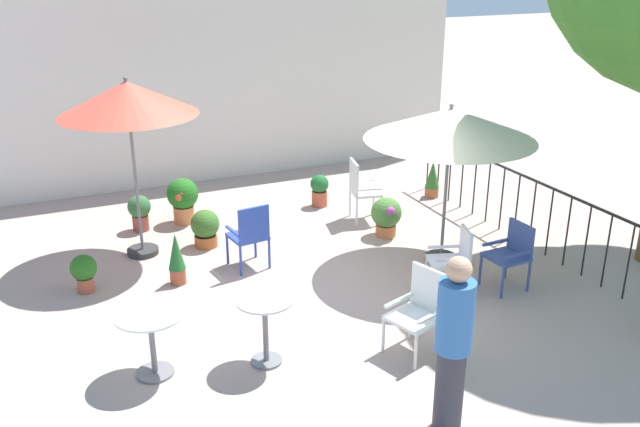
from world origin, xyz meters
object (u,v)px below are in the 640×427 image
patio_chair_3 (511,251)px  patio_chair_4 (250,233)px  potted_plant_0 (386,215)px  potted_plant_4 (84,271)px  patio_chair_1 (361,187)px  patio_umbrella_0 (127,100)px  potted_plant_6 (320,189)px  cafe_table_0 (265,319)px  patio_umbrella_1 (450,125)px  cafe_table_1 (151,332)px  patio_chair_2 (420,307)px  patio_chair_0 (454,257)px  potted_plant_3 (183,198)px  potted_plant_8 (177,258)px  potted_plant_2 (205,228)px  potted_plant_1 (432,179)px  standing_person (453,344)px  potted_plant_5 (140,211)px

patio_chair_3 → patio_chair_4: bearing=147.4°
potted_plant_0 → potted_plant_4: bearing=-179.1°
patio_chair_1 → patio_umbrella_0: bearing=178.5°
potted_plant_0 → potted_plant_6: bearing=104.4°
patio_umbrella_0 → cafe_table_0: patio_umbrella_0 is taller
patio_umbrella_1 → cafe_table_1: patio_umbrella_1 is taller
patio_chair_2 → potted_plant_0: 3.17m
patio_chair_0 → patio_chair_2: (-1.08, -0.97, 0.03)m
patio_umbrella_0 → potted_plant_3: bearing=48.9°
patio_umbrella_0 → potted_plant_8: 2.18m
patio_umbrella_0 → potted_plant_2: patio_umbrella_0 is taller
potted_plant_0 → patio_umbrella_0: bearing=167.0°
cafe_table_1 → potted_plant_6: 5.19m
potted_plant_1 → standing_person: size_ratio=0.38×
patio_umbrella_1 → potted_plant_1: bearing=60.6°
patio_umbrella_0 → potted_plant_6: (3.09, 0.78, -1.93)m
patio_umbrella_0 → potted_plant_1: bearing=4.6°
patio_umbrella_0 → patio_chair_2: size_ratio=2.70×
patio_umbrella_1 → potted_plant_2: size_ratio=4.02×
patio_chair_2 → potted_plant_5: size_ratio=1.65×
potted_plant_6 → potted_plant_8: bearing=-146.2°
patio_umbrella_1 → potted_plant_0: patio_umbrella_1 is taller
patio_umbrella_1 → patio_chair_0: patio_umbrella_1 is taller
potted_plant_1 → potted_plant_2: 4.20m
patio_chair_4 → potted_plant_1: (3.80, 1.48, -0.20)m
patio_chair_2 → potted_plant_4: patio_chair_2 is taller
standing_person → potted_plant_6: bearing=77.8°
patio_chair_0 → potted_plant_3: bearing=124.6°
patio_chair_0 → potted_plant_3: 4.50m
potted_plant_6 → potted_plant_8: size_ratio=0.78×
patio_chair_1 → cafe_table_0: bearing=-130.3°
cafe_table_0 → patio_chair_1: size_ratio=0.76×
patio_umbrella_1 → potted_plant_6: size_ratio=4.12×
patio_chair_1 → potted_plant_6: bearing=110.6°
potted_plant_4 → patio_chair_0: bearing=-24.0°
patio_chair_1 → potted_plant_5: (-3.28, 0.99, -0.25)m
cafe_table_0 → patio_chair_1: (2.72, 3.21, 0.05)m
cafe_table_0 → potted_plant_2: (0.20, 3.20, -0.22)m
patio_umbrella_0 → potted_plant_4: bearing=-134.8°
patio_chair_2 → potted_plant_1: 4.99m
cafe_table_0 → patio_chair_4: patio_chair_4 is taller
patio_umbrella_1 → patio_chair_4: (-2.50, 0.83, -1.41)m
cafe_table_1 → potted_plant_1: bearing=32.1°
cafe_table_1 → potted_plant_0: 4.51m
patio_umbrella_0 → potted_plant_3: (0.82, 0.94, -1.80)m
patio_chair_0 → potted_plant_5: patio_chair_0 is taller
potted_plant_0 → cafe_table_0: bearing=-138.3°
patio_chair_2 → potted_plant_2: (-1.40, 3.63, -0.23)m
patio_chair_2 → potted_plant_3: bearing=107.5°
cafe_table_0 → standing_person: 2.06m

